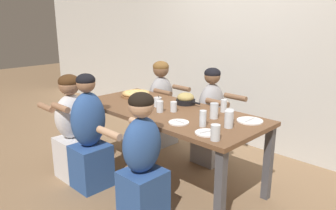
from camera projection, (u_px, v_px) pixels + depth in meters
The scene contains 23 objects.
ground_plane at pixel (168, 178), 3.52m from camera, with size 18.00×18.00×0.00m, color #896B4C.
restaurant_back_panel at pixel (250, 23), 4.09m from camera, with size 10.00×0.06×3.20m, color silver.
dining_table at pixel (168, 118), 3.34m from camera, with size 1.99×0.87×0.77m.
pizza_board_main at pixel (136, 94), 3.87m from camera, with size 0.36×0.36×0.05m.
skillet_bowl at pixel (186, 99), 3.51m from camera, with size 0.30×0.21×0.12m.
empty_plate_a at pixel (141, 112), 3.22m from camera, with size 0.19×0.19×0.02m.
empty_plate_b at pixel (250, 121), 2.95m from camera, with size 0.24×0.24×0.02m.
empty_plate_c at pixel (179, 122), 2.90m from camera, with size 0.18×0.18×0.02m.
empty_plate_d at pixel (207, 133), 2.65m from camera, with size 0.19×0.19×0.02m.
cocktail_glass_blue at pixel (158, 102), 3.42m from camera, with size 0.08×0.08×0.12m.
drinking_glass_a at pixel (215, 133), 2.49m from camera, with size 0.08×0.08×0.12m.
drinking_glass_b at pixel (203, 119), 2.80m from camera, with size 0.06×0.06×0.14m.
drinking_glass_c at pixel (229, 120), 2.77m from camera, with size 0.08×0.08×0.15m.
drinking_glass_d at pixel (160, 107), 3.22m from camera, with size 0.07×0.07×0.11m.
drinking_glass_e at pixel (214, 111), 3.02m from camera, with size 0.08×0.08×0.14m.
drinking_glass_f at pixel (224, 107), 3.23m from camera, with size 0.06×0.06×0.12m.
drinking_glass_g at pixel (174, 107), 3.24m from camera, with size 0.07×0.07×0.10m.
drinking_glass_h at pixel (230, 117), 2.90m from camera, with size 0.07×0.07×0.12m.
diner_far_left at pixel (161, 106), 4.35m from camera, with size 0.51×0.40×1.12m.
diner_near_left at pixel (72, 130), 3.44m from camera, with size 0.51×0.40×1.12m.
diner_near_midleft at pixel (89, 137), 3.22m from camera, with size 0.51×0.40×1.17m.
diner_far_center at pixel (211, 121), 3.80m from camera, with size 0.51×0.40×1.13m.
diner_near_midright at pixel (142, 163), 2.69m from camera, with size 0.51×0.40×1.12m.
Camera 1 is at (2.23, -2.27, 1.69)m, focal length 35.00 mm.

